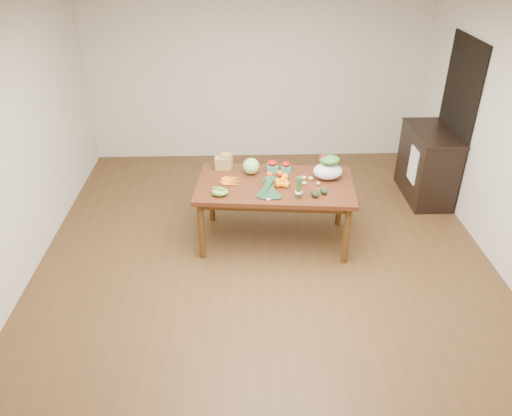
{
  "coord_description": "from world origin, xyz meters",
  "views": [
    {
      "loc": [
        -0.25,
        -4.33,
        3.31
      ],
      "look_at": [
        -0.11,
        0.0,
        0.77
      ],
      "focal_mm": 35.0,
      "sensor_mm": 36.0,
      "label": 1
    }
  ],
  "objects_px": {
    "paper_bag": "(223,162)",
    "mandarin_cluster": "(283,181)",
    "dining_table": "(274,212)",
    "cabbage": "(251,166)",
    "salad_bag": "(328,168)",
    "cabinet": "(427,164)",
    "asparagus_bundle": "(299,187)",
    "kale_bunch": "(269,189)"
  },
  "relations": [
    {
      "from": "paper_bag",
      "to": "dining_table",
      "type": "bearing_deg",
      "value": -34.41
    },
    {
      "from": "cabbage",
      "to": "mandarin_cluster",
      "type": "distance_m",
      "value": 0.46
    },
    {
      "from": "mandarin_cluster",
      "to": "salad_bag",
      "type": "height_order",
      "value": "salad_bag"
    },
    {
      "from": "paper_bag",
      "to": "mandarin_cluster",
      "type": "distance_m",
      "value": 0.81
    },
    {
      "from": "cabinet",
      "to": "asparagus_bundle",
      "type": "bearing_deg",
      "value": -144.45
    },
    {
      "from": "dining_table",
      "to": "cabbage",
      "type": "relative_size",
      "value": 9.15
    },
    {
      "from": "paper_bag",
      "to": "cabbage",
      "type": "bearing_deg",
      "value": -25.33
    },
    {
      "from": "mandarin_cluster",
      "to": "salad_bag",
      "type": "distance_m",
      "value": 0.54
    },
    {
      "from": "cabinet",
      "to": "kale_bunch",
      "type": "relative_size",
      "value": 2.55
    },
    {
      "from": "dining_table",
      "to": "mandarin_cluster",
      "type": "relative_size",
      "value": 9.62
    },
    {
      "from": "cabinet",
      "to": "salad_bag",
      "type": "bearing_deg",
      "value": -148.72
    },
    {
      "from": "kale_bunch",
      "to": "salad_bag",
      "type": "bearing_deg",
      "value": 34.27
    },
    {
      "from": "cabbage",
      "to": "salad_bag",
      "type": "distance_m",
      "value": 0.87
    },
    {
      "from": "paper_bag",
      "to": "salad_bag",
      "type": "height_order",
      "value": "salad_bag"
    },
    {
      "from": "cabinet",
      "to": "kale_bunch",
      "type": "height_order",
      "value": "cabinet"
    },
    {
      "from": "cabbage",
      "to": "kale_bunch",
      "type": "relative_size",
      "value": 0.47
    },
    {
      "from": "kale_bunch",
      "to": "asparagus_bundle",
      "type": "distance_m",
      "value": 0.32
    },
    {
      "from": "cabinet",
      "to": "mandarin_cluster",
      "type": "distance_m",
      "value": 2.3
    },
    {
      "from": "paper_bag",
      "to": "salad_bag",
      "type": "bearing_deg",
      "value": -14.62
    },
    {
      "from": "dining_table",
      "to": "asparagus_bundle",
      "type": "distance_m",
      "value": 0.64
    },
    {
      "from": "cabbage",
      "to": "asparagus_bundle",
      "type": "distance_m",
      "value": 0.76
    },
    {
      "from": "kale_bunch",
      "to": "salad_bag",
      "type": "distance_m",
      "value": 0.78
    },
    {
      "from": "mandarin_cluster",
      "to": "cabinet",
      "type": "bearing_deg",
      "value": 27.65
    },
    {
      "from": "cabbage",
      "to": "mandarin_cluster",
      "type": "bearing_deg",
      "value": -41.48
    },
    {
      "from": "kale_bunch",
      "to": "asparagus_bundle",
      "type": "bearing_deg",
      "value": -3.93
    },
    {
      "from": "paper_bag",
      "to": "cabbage",
      "type": "height_order",
      "value": "cabbage"
    },
    {
      "from": "kale_bunch",
      "to": "asparagus_bundle",
      "type": "relative_size",
      "value": 1.6
    },
    {
      "from": "cabbage",
      "to": "salad_bag",
      "type": "height_order",
      "value": "salad_bag"
    },
    {
      "from": "dining_table",
      "to": "kale_bunch",
      "type": "relative_size",
      "value": 4.33
    },
    {
      "from": "mandarin_cluster",
      "to": "kale_bunch",
      "type": "distance_m",
      "value": 0.28
    },
    {
      "from": "salad_bag",
      "to": "asparagus_bundle",
      "type": "bearing_deg",
      "value": -131.16
    },
    {
      "from": "mandarin_cluster",
      "to": "asparagus_bundle",
      "type": "bearing_deg",
      "value": -62.89
    },
    {
      "from": "kale_bunch",
      "to": "cabinet",
      "type": "bearing_deg",
      "value": 35.87
    },
    {
      "from": "asparagus_bundle",
      "to": "salad_bag",
      "type": "xyz_separation_m",
      "value": [
        0.37,
        0.43,
        0.0
      ]
    },
    {
      "from": "paper_bag",
      "to": "cabinet",
      "type": "bearing_deg",
      "value": 12.65
    },
    {
      "from": "mandarin_cluster",
      "to": "kale_bunch",
      "type": "height_order",
      "value": "kale_bunch"
    },
    {
      "from": "paper_bag",
      "to": "cabbage",
      "type": "relative_size",
      "value": 1.29
    },
    {
      "from": "dining_table",
      "to": "salad_bag",
      "type": "height_order",
      "value": "salad_bag"
    },
    {
      "from": "salad_bag",
      "to": "cabbage",
      "type": "bearing_deg",
      "value": 169.79
    },
    {
      "from": "cabinet",
      "to": "paper_bag",
      "type": "height_order",
      "value": "cabinet"
    },
    {
      "from": "cabinet",
      "to": "asparagus_bundle",
      "type": "xyz_separation_m",
      "value": [
        -1.87,
        -1.34,
        0.4
      ]
    },
    {
      "from": "paper_bag",
      "to": "asparagus_bundle",
      "type": "distance_m",
      "value": 1.09
    }
  ]
}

